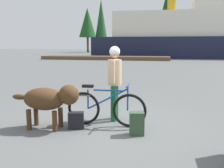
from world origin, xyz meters
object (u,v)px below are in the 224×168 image
at_px(bicycle, 106,108).
at_px(dog, 49,99).
at_px(ferry_boat, 196,36).
at_px(backpack, 137,123).
at_px(person_cyclist, 115,76).
at_px(handbag_pannier, 76,120).

relative_size(bicycle, dog, 1.18).
height_order(bicycle, ferry_boat, ferry_boat).
height_order(dog, backpack, dog).
bearing_deg(dog, backpack, -0.30).
xyz_separation_m(backpack, ferry_boat, (4.99, 29.96, 2.64)).
bearing_deg(person_cyclist, dog, -144.62).
height_order(person_cyclist, dog, person_cyclist).
bearing_deg(handbag_pannier, ferry_boat, 78.12).
distance_m(dog, handbag_pannier, 0.72).
bearing_deg(ferry_boat, person_cyclist, -100.88).
relative_size(bicycle, person_cyclist, 1.01).
bearing_deg(ferry_boat, dog, -102.82).
relative_size(person_cyclist, handbag_pannier, 4.88).
height_order(bicycle, backpack, bicycle).
bearing_deg(backpack, bicycle, 149.67).
height_order(bicycle, dog, dog).
relative_size(bicycle, backpack, 3.82).
xyz_separation_m(person_cyclist, dog, (-1.22, -0.87, -0.40)).
relative_size(bicycle, ferry_boat, 0.07).
bearing_deg(person_cyclist, ferry_boat, 79.12).
bearing_deg(dog, ferry_boat, 77.18).
bearing_deg(ferry_boat, backpack, -99.45).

